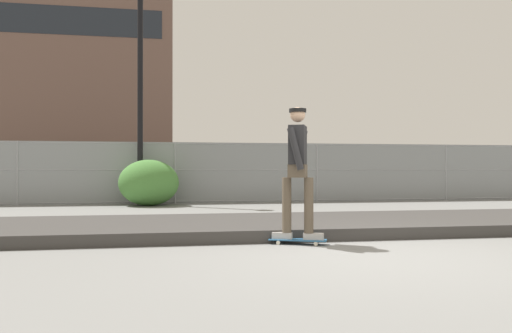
% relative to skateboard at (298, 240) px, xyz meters
% --- Properties ---
extents(ground_plane, '(120.00, 120.00, 0.00)m').
position_rel_skateboard_xyz_m(ground_plane, '(0.61, -1.06, -0.06)').
color(ground_plane, slate).
extents(gravel_berm, '(10.92, 2.77, 0.18)m').
position_rel_skateboard_xyz_m(gravel_berm, '(0.61, 1.52, 0.03)').
color(gravel_berm, '#3D3A38').
rests_on(gravel_berm, ground_plane).
extents(skateboard, '(0.82, 0.48, 0.07)m').
position_rel_skateboard_xyz_m(skateboard, '(0.00, 0.00, 0.00)').
color(skateboard, '#2D608C').
rests_on(skateboard, ground_plane).
extents(skater, '(0.71, 0.62, 1.84)m').
position_rel_skateboard_xyz_m(skater, '(-0.00, 0.00, 1.07)').
color(skater, '#B2ADA8').
rests_on(skater, skateboard).
extents(chain_fence, '(22.29, 0.06, 1.85)m').
position_rel_skateboard_xyz_m(chain_fence, '(0.61, 8.39, 0.87)').
color(chain_fence, gray).
rests_on(chain_fence, ground_plane).
extents(street_lamp, '(0.44, 0.44, 6.92)m').
position_rel_skateboard_xyz_m(street_lamp, '(-2.61, 8.08, 4.24)').
color(street_lamp, black).
rests_on(street_lamp, ground_plane).
extents(parked_car_near, '(4.43, 2.00, 1.66)m').
position_rel_skateboard_xyz_m(parked_car_near, '(-2.23, 12.22, 0.78)').
color(parked_car_near, maroon).
rests_on(parked_car_near, ground_plane).
extents(parked_car_mid, '(4.48, 2.11, 1.66)m').
position_rel_skateboard_xyz_m(parked_car_mid, '(3.32, 12.00, 0.78)').
color(parked_car_mid, '#474C54').
rests_on(parked_car_mid, ground_plane).
extents(library_building, '(23.38, 11.36, 22.42)m').
position_rel_skateboard_xyz_m(library_building, '(-13.22, 43.83, 11.15)').
color(library_building, brown).
rests_on(library_building, ground_plane).
extents(shrub_left, '(1.69, 1.38, 1.31)m').
position_rel_skateboard_xyz_m(shrub_left, '(-2.34, 7.62, 0.60)').
color(shrub_left, '#477F38').
rests_on(shrub_left, ground_plane).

